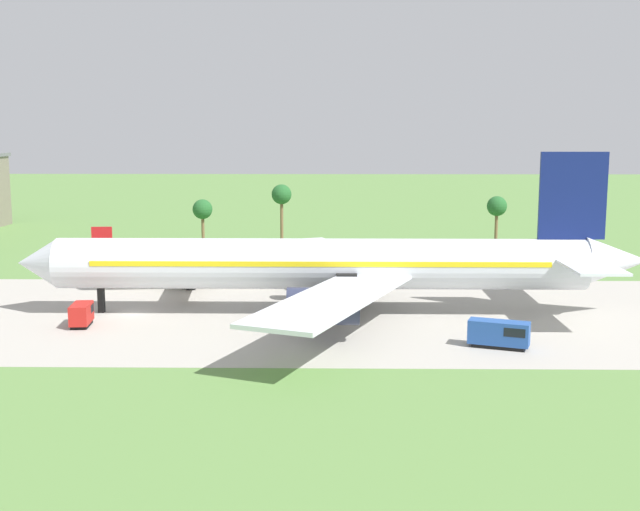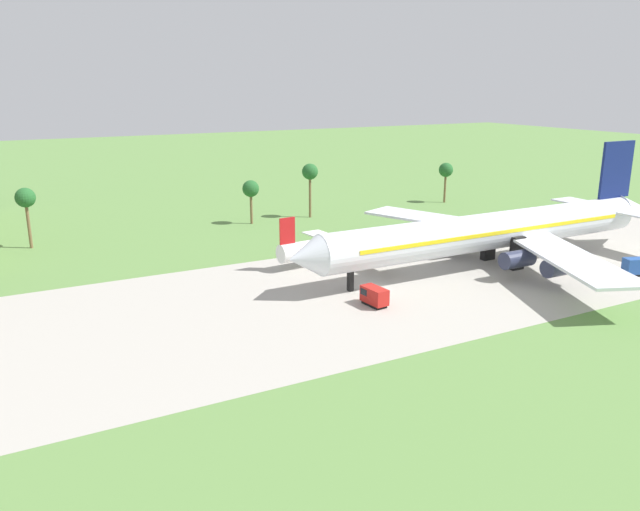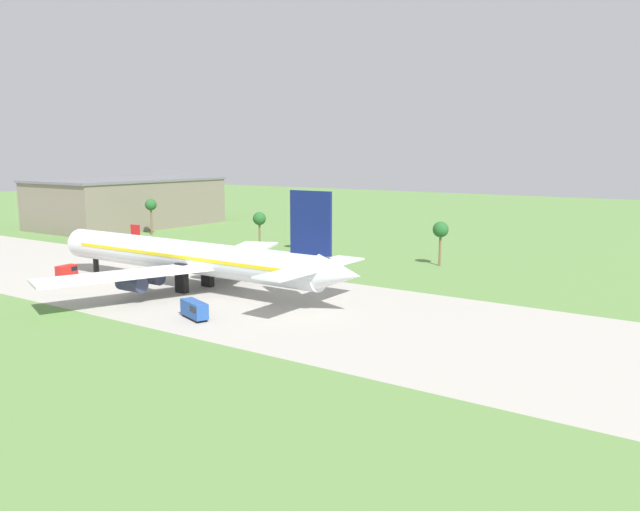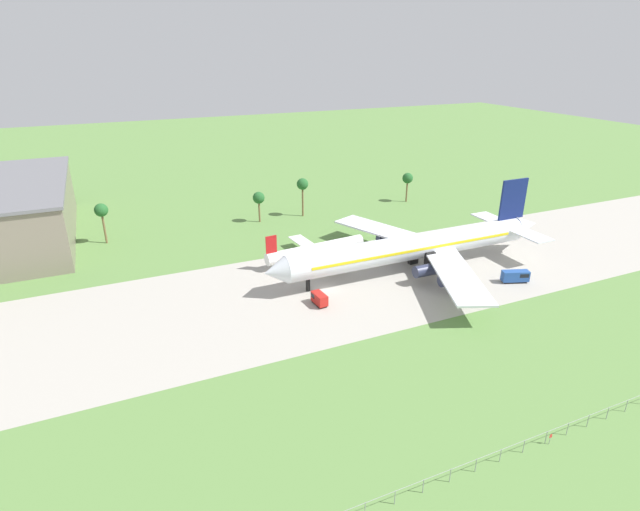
{
  "view_description": "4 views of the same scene",
  "coord_description": "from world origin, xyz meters",
  "px_view_note": "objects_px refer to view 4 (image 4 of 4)",
  "views": [
    {
      "loc": [
        24.24,
        -94.2,
        22.17
      ],
      "look_at": [
        22.75,
        0.61,
        7.1
      ],
      "focal_mm": 45.0,
      "sensor_mm": 36.0,
      "label": 1
    },
    {
      "loc": [
        -48.99,
        -74.04,
        29.61
      ],
      "look_at": [
        -8.93,
        0.61,
        6.1
      ],
      "focal_mm": 35.0,
      "sensor_mm": 36.0,
      "label": 2
    },
    {
      "loc": [
        110.09,
        -81.11,
        25.42
      ],
      "look_at": [
        54.42,
        0.61,
        9.14
      ],
      "focal_mm": 35.0,
      "sensor_mm": 36.0,
      "label": 3
    },
    {
      "loc": [
        -41.55,
        -90.74,
        50.22
      ],
      "look_at": [
        1.0,
        5.0,
        6.0
      ],
      "focal_mm": 28.0,
      "sensor_mm": 36.0,
      "label": 4
    }
  ],
  "objects_px": {
    "regional_aircraft": "(315,250)",
    "baggage_tug": "(516,276)",
    "catering_van": "(319,299)",
    "no_stopping_sign": "(550,438)",
    "jet_airliner": "(417,246)"
  },
  "relations": [
    {
      "from": "regional_aircraft",
      "to": "baggage_tug",
      "type": "distance_m",
      "value": 47.78
    },
    {
      "from": "catering_van",
      "to": "baggage_tug",
      "type": "bearing_deg",
      "value": -10.55
    },
    {
      "from": "regional_aircraft",
      "to": "no_stopping_sign",
      "type": "distance_m",
      "value": 71.0
    },
    {
      "from": "regional_aircraft",
      "to": "no_stopping_sign",
      "type": "bearing_deg",
      "value": -86.73
    },
    {
      "from": "jet_airliner",
      "to": "baggage_tug",
      "type": "xyz_separation_m",
      "value": [
        16.92,
        -15.27,
        -4.54
      ]
    },
    {
      "from": "catering_van",
      "to": "regional_aircraft",
      "type": "bearing_deg",
      "value": 68.49
    },
    {
      "from": "regional_aircraft",
      "to": "baggage_tug",
      "type": "xyz_separation_m",
      "value": [
        36.99,
        -30.2,
        -1.41
      ]
    },
    {
      "from": "catering_van",
      "to": "no_stopping_sign",
      "type": "relative_size",
      "value": 2.55
    },
    {
      "from": "jet_airliner",
      "to": "regional_aircraft",
      "type": "xyz_separation_m",
      "value": [
        -20.07,
        14.94,
        -3.13
      ]
    },
    {
      "from": "jet_airliner",
      "to": "baggage_tug",
      "type": "distance_m",
      "value": 23.24
    },
    {
      "from": "jet_airliner",
      "to": "regional_aircraft",
      "type": "distance_m",
      "value": 25.21
    },
    {
      "from": "jet_airliner",
      "to": "catering_van",
      "type": "distance_m",
      "value": 29.78
    },
    {
      "from": "catering_van",
      "to": "jet_airliner",
      "type": "bearing_deg",
      "value": 13.32
    },
    {
      "from": "regional_aircraft",
      "to": "catering_van",
      "type": "height_order",
      "value": "regional_aircraft"
    },
    {
      "from": "no_stopping_sign",
      "to": "regional_aircraft",
      "type": "bearing_deg",
      "value": 93.27
    }
  ]
}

